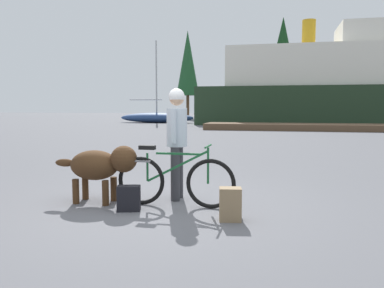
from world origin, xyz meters
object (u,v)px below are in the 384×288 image
(handbag_pannier, at_px, (129,198))
(ferry_boat, at_px, (343,88))
(backpack, at_px, (230,204))
(person_cyclist, at_px, (177,133))
(dog, at_px, (101,165))
(bicycle, at_px, (174,180))
(sailboat_moored, at_px, (157,117))

(handbag_pannier, height_order, ferry_boat, ferry_boat)
(backpack, height_order, handbag_pannier, backpack)
(backpack, xyz_separation_m, ferry_boat, (5.64, 29.68, 2.82))
(person_cyclist, relative_size, dog, 1.30)
(person_cyclist, xyz_separation_m, backpack, (0.97, -0.99, -0.84))
(dog, xyz_separation_m, ferry_boat, (7.68, 29.17, 2.45))
(handbag_pannier, bearing_deg, person_cyclist, 59.88)
(bicycle, relative_size, ferry_boat, 0.08)
(person_cyclist, relative_size, ferry_boat, 0.07)
(person_cyclist, height_order, handbag_pannier, person_cyclist)
(bicycle, xyz_separation_m, handbag_pannier, (-0.56, -0.37, -0.21))
(ferry_boat, bearing_deg, backpack, -100.77)
(person_cyclist, distance_m, sailboat_moored, 29.64)
(backpack, height_order, sailboat_moored, sailboat_moored)
(backpack, bearing_deg, sailboat_moored, 109.68)
(bicycle, xyz_separation_m, ferry_boat, (6.53, 29.15, 2.64))
(ferry_boat, bearing_deg, person_cyclist, -102.98)
(backpack, xyz_separation_m, sailboat_moored, (-10.41, 29.09, 0.28))
(bicycle, bearing_deg, backpack, -31.09)
(bicycle, distance_m, dog, 1.16)
(handbag_pannier, height_order, sailboat_moored, sailboat_moored)
(ferry_boat, bearing_deg, bicycle, -102.63)
(bicycle, bearing_deg, handbag_pannier, -146.50)
(dog, relative_size, handbag_pannier, 3.75)
(handbag_pannier, distance_m, sailboat_moored, 30.28)
(dog, relative_size, ferry_boat, 0.06)
(bicycle, height_order, person_cyclist, person_cyclist)
(ferry_boat, relative_size, sailboat_moored, 3.16)
(person_cyclist, relative_size, backpack, 4.06)
(handbag_pannier, bearing_deg, bicycle, 33.50)
(ferry_boat, height_order, sailboat_moored, ferry_boat)
(person_cyclist, distance_m, backpack, 1.62)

